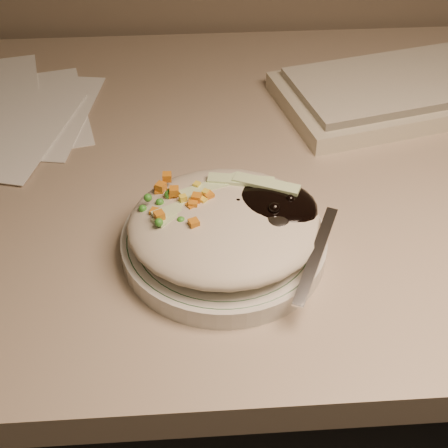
{
  "coord_description": "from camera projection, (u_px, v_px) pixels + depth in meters",
  "views": [
    {
      "loc": [
        -0.11,
        0.75,
        1.19
      ],
      "look_at": [
        -0.08,
        1.22,
        0.78
      ],
      "focal_mm": 50.0,
      "sensor_mm": 36.0,
      "label": 1
    }
  ],
  "objects": [
    {
      "name": "desk",
      "position": [
        274.0,
        268.0,
        0.9
      ],
      "size": [
        1.4,
        0.7,
        0.74
      ],
      "color": "gray",
      "rests_on": "ground"
    },
    {
      "name": "plate",
      "position": [
        224.0,
        243.0,
        0.64
      ],
      "size": [
        0.21,
        0.21,
        0.02
      ],
      "primitive_type": "cylinder",
      "color": "silver",
      "rests_on": "desk"
    },
    {
      "name": "plate_rim",
      "position": [
        224.0,
        236.0,
        0.63
      ],
      "size": [
        0.2,
        0.2,
        0.0
      ],
      "color": "#144723",
      "rests_on": "plate"
    },
    {
      "name": "meal",
      "position": [
        228.0,
        220.0,
        0.62
      ],
      "size": [
        0.21,
        0.19,
        0.05
      ],
      "color": "#BBAF97",
      "rests_on": "plate"
    }
  ]
}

